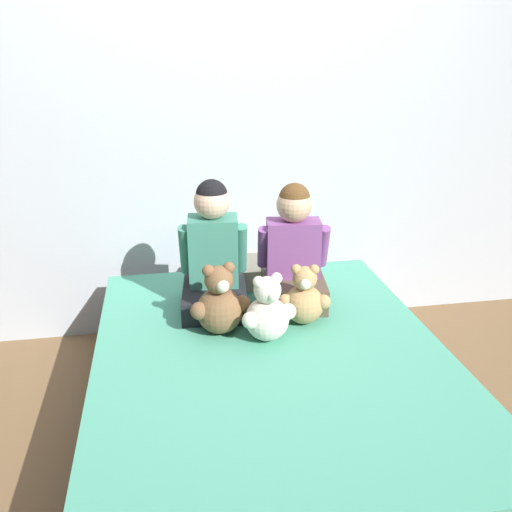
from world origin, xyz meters
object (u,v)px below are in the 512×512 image
at_px(child_on_left, 213,256).
at_px(teddy_bear_held_by_right_child, 304,299).
at_px(pillow_at_headboard, 244,271).
at_px(teddy_bear_held_by_left_child, 220,304).
at_px(teddy_bear_between_children, 268,313).
at_px(bed, 271,393).
at_px(child_on_right, 293,254).

xyz_separation_m(child_on_left, teddy_bear_held_by_right_child, (0.38, -0.24, -0.14)).
xyz_separation_m(teddy_bear_held_by_right_child, pillow_at_headboard, (-0.19, 0.52, -0.06)).
relative_size(teddy_bear_held_by_left_child, teddy_bear_held_by_right_child, 1.14).
distance_m(teddy_bear_between_children, pillow_at_headboard, 0.64).
distance_m(bed, teddy_bear_held_by_right_child, 0.44).
xyz_separation_m(child_on_right, teddy_bear_held_by_right_child, (-0.00, -0.24, -0.13)).
distance_m(child_on_left, teddy_bear_held_by_right_child, 0.48).
distance_m(teddy_bear_held_by_left_child, teddy_bear_held_by_right_child, 0.39).
xyz_separation_m(bed, pillow_at_headboard, (0.00, 0.75, 0.26)).
xyz_separation_m(child_on_left, teddy_bear_held_by_left_child, (-0.00, -0.26, -0.12)).
distance_m(teddy_bear_held_by_right_child, pillow_at_headboard, 0.56).
distance_m(teddy_bear_held_by_right_child, teddy_bear_between_children, 0.23).
bearing_deg(child_on_right, bed, -105.43).
height_order(teddy_bear_held_by_left_child, pillow_at_headboard, teddy_bear_held_by_left_child).
relative_size(bed, pillow_at_headboard, 3.88).
bearing_deg(child_on_right, child_on_left, -173.04).
relative_size(child_on_left, teddy_bear_between_children, 2.07).
bearing_deg(teddy_bear_between_children, bed, -107.00).
height_order(bed, teddy_bear_between_children, teddy_bear_between_children).
bearing_deg(pillow_at_headboard, child_on_right, -54.93).
height_order(bed, child_on_left, child_on_left).
height_order(child_on_right, teddy_bear_between_children, child_on_right).
xyz_separation_m(child_on_left, teddy_bear_between_children, (0.19, -0.36, -0.13)).
bearing_deg(teddy_bear_between_children, child_on_right, 44.70).
xyz_separation_m(bed, teddy_bear_held_by_left_child, (-0.19, 0.21, 0.35)).
bearing_deg(teddy_bear_held_by_left_child, pillow_at_headboard, 59.98).
distance_m(bed, child_on_left, 0.69).
relative_size(child_on_right, teddy_bear_held_by_right_child, 2.07).
relative_size(child_on_right, teddy_bear_held_by_left_child, 1.82).
height_order(teddy_bear_held_by_right_child, teddy_bear_between_children, teddy_bear_between_children).
bearing_deg(teddy_bear_held_by_left_child, child_on_right, 22.91).
bearing_deg(child_on_left, teddy_bear_held_by_right_child, -26.56).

